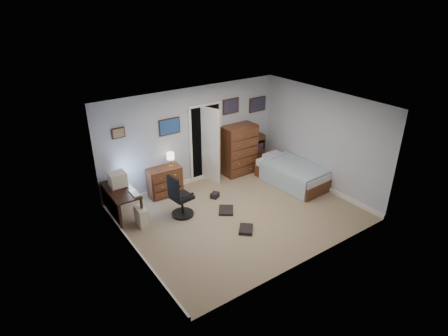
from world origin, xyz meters
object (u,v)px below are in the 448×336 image
at_px(bed, 291,173).
at_px(computer_desk, 117,197).
at_px(office_chair, 180,201).
at_px(low_dresser, 165,181).
at_px(tall_dresser, 239,149).

bearing_deg(bed, computer_desk, 163.49).
bearing_deg(office_chair, bed, -12.35).
distance_m(office_chair, low_dresser, 1.09).
bearing_deg(low_dresser, tall_dresser, 3.18).
height_order(computer_desk, bed, computer_desk).
bearing_deg(computer_desk, tall_dresser, 6.45).
distance_m(computer_desk, tall_dresser, 3.56).
xyz_separation_m(office_chair, low_dresser, (0.17, 1.08, -0.03)).
bearing_deg(bed, low_dresser, 152.18).
bearing_deg(bed, tall_dresser, 115.47).
relative_size(tall_dresser, bed, 0.72).
bearing_deg(office_chair, tall_dresser, 16.21).
relative_size(computer_desk, bed, 0.63).
distance_m(computer_desk, office_chair, 1.36).
xyz_separation_m(tall_dresser, bed, (0.73, -1.32, -0.40)).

